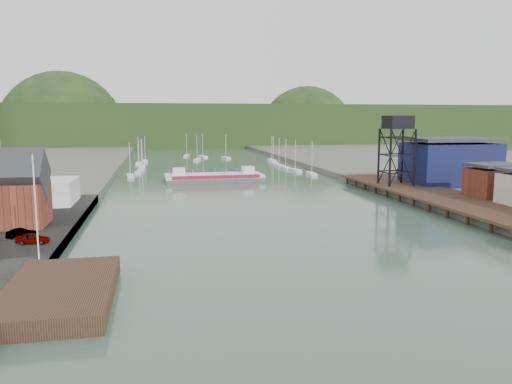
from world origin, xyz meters
name	(u,v)px	position (x,y,z in m)	size (l,w,h in m)	color
ground	(344,282)	(0.00, 0.00, 0.00)	(600.00, 600.00, 0.00)	#314D3F
west_quay	(0,247)	(-40.00, 20.00, 0.80)	(16.00, 80.00, 1.60)	slate
west_stage	(60,292)	(-29.00, 0.00, 0.90)	(10.00, 18.00, 1.80)	black
east_pier	(433,194)	(37.00, 45.00, 1.90)	(14.00, 70.00, 2.45)	black
harbor_building	(4,196)	(-42.00, 30.00, 6.09)	(12.20, 8.20, 8.90)	#542218
white_shed	(25,192)	(-44.00, 50.00, 3.85)	(18.00, 12.00, 4.50)	silver
flagpole	(36,208)	(-33.00, 10.00, 7.60)	(0.16, 0.16, 12.00)	silver
lift_tower	(398,127)	(35.00, 58.00, 15.65)	(6.50, 6.50, 16.00)	black
blue_shed	(450,162)	(50.00, 60.00, 7.06)	(20.50, 14.50, 11.30)	#0C0C35
marina_sailboats	(210,164)	(0.08, 138.46, 0.35)	(57.71, 92.65, 0.90)	silver
distant_hills	(180,129)	(-3.98, 301.35, 10.38)	(500.00, 120.00, 80.00)	black
chain_ferry	(214,177)	(-3.94, 90.34, 1.12)	(27.52, 11.83, 3.92)	#4F4F52
car_west_a	(33,238)	(-35.40, 17.78, 2.30)	(1.65, 4.10, 1.40)	#999999
car_west_b	(21,233)	(-37.66, 21.46, 2.23)	(1.33, 3.80, 1.25)	#999999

